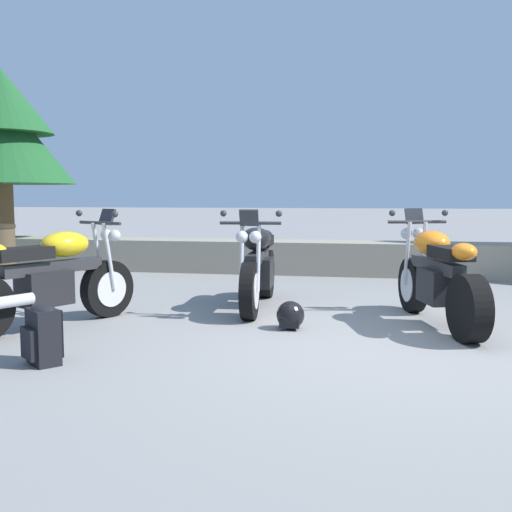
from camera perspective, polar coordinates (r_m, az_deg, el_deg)
The scene contains 9 objects.
ground_plane at distance 5.44m, azimuth 12.76°, elevation -8.36°, with size 120.00×120.00×0.00m, color gray.
stone_wall at distance 10.13m, azimuth 11.78°, elevation -0.25°, with size 36.00×0.80×0.55m, color gray.
motorcycle_yellow_near_left at distance 6.26m, azimuth -19.05°, elevation -2.17°, with size 1.13×1.91×1.18m.
motorcycle_black_centre at distance 6.99m, azimuth 0.16°, elevation -1.06°, with size 0.67×2.07×1.18m.
motorcycle_orange_far_right at distance 6.33m, azimuth 17.00°, elevation -2.02°, with size 0.88×2.03×1.18m.
rider_backpack at distance 4.98m, azimuth -19.81°, elevation -7.03°, with size 0.35×0.35×0.47m.
rider_helmet at distance 5.92m, azimuth 3.31°, elevation -5.72°, with size 0.28×0.28×0.28m.
pine_tree_far_left at distance 12.02m, azimuth -23.22°, elevation 11.20°, with size 2.57×2.57×3.11m.
trash_bin at distance 10.51m, azimuth -23.23°, elevation 0.48°, with size 0.46×0.46×0.86m.
Camera 1 is at (-0.23, -5.28, 1.32)m, focal length 41.70 mm.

